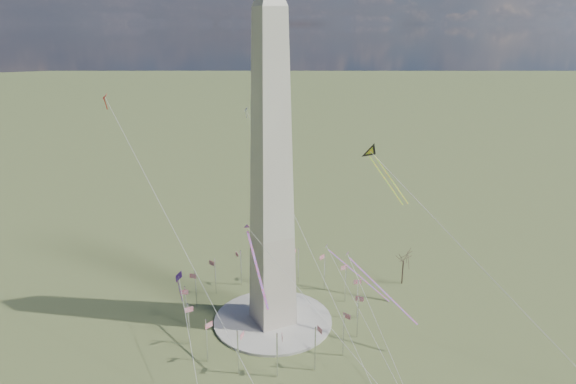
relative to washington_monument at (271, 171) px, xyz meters
name	(u,v)px	position (x,y,z in m)	size (l,w,h in m)	color
ground	(273,321)	(0.00, 0.00, -47.95)	(2000.00, 2000.00, 0.00)	#40562B
plaza	(273,320)	(0.00, 0.00, -47.55)	(36.00, 36.00, 0.80)	#AAA49B
washington_monument	(271,171)	(0.00, 0.00, 0.00)	(15.56, 15.56, 100.00)	beige
flagpole_ring	(273,300)	(0.00, 0.00, -40.68)	(54.40, 54.40, 13.00)	silver
tree_near	(404,259)	(50.70, 1.71, -38.65)	(7.46, 7.46, 13.05)	#4F3730
kite_delta_black	(373,155)	(37.55, 4.80, -0.75)	(7.19, 19.14, 15.79)	black
kite_diamond_purple	(179,280)	(-26.15, 7.14, -30.87)	(2.16, 3.36, 10.31)	#43186C
kite_streamer_left	(370,278)	(21.69, -18.92, -29.28)	(11.61, 21.29, 15.90)	#FF3428
kite_streamer_mid	(254,254)	(-9.29, -8.32, -20.00)	(4.69, 21.81, 15.03)	#FF3428
kite_streamer_right	(347,265)	(30.46, 5.92, -38.31)	(14.93, 20.12, 16.30)	#FF3428
kite_small_red	(105,98)	(-37.42, 34.85, 17.96)	(1.47, 2.20, 4.69)	red
kite_small_white	(246,111)	(11.62, 46.66, 9.12)	(1.34, 1.92, 4.00)	white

